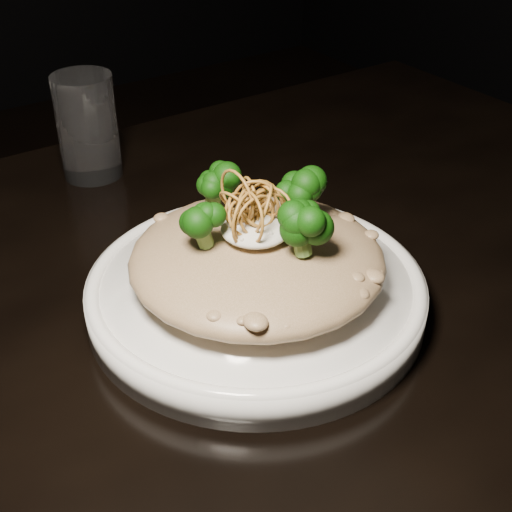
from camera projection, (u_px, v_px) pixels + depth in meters
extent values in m
cube|color=black|center=(266.00, 296.00, 0.68)|extent=(1.10, 0.80, 0.04)
cylinder|color=black|center=(371.00, 284.00, 1.34)|extent=(0.05, 0.05, 0.71)
cylinder|color=white|center=(256.00, 294.00, 0.62)|extent=(0.29, 0.29, 0.03)
ellipsoid|color=brown|center=(257.00, 259.00, 0.60)|extent=(0.22, 0.22, 0.05)
ellipsoid|color=silver|center=(256.00, 229.00, 0.58)|extent=(0.06, 0.06, 0.02)
cylinder|color=silver|center=(87.00, 127.00, 0.82)|extent=(0.08, 0.08, 0.12)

